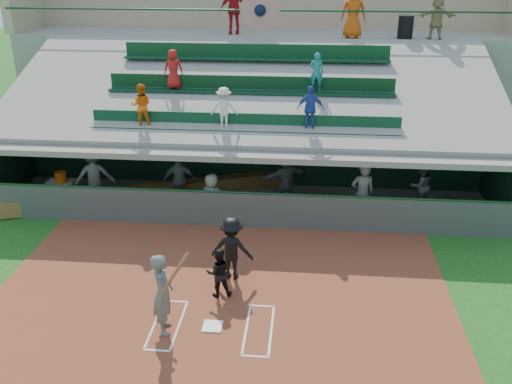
# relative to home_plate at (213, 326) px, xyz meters

# --- Properties ---
(ground) EXTENTS (100.00, 100.00, 0.00)m
(ground) POSITION_rel_home_plate_xyz_m (0.00, 0.00, -0.04)
(ground) COLOR #195217
(ground) RESTS_ON ground
(dirt_slab) EXTENTS (11.00, 9.00, 0.02)m
(dirt_slab) POSITION_rel_home_plate_xyz_m (0.00, 0.50, -0.03)
(dirt_slab) COLOR brown
(dirt_slab) RESTS_ON ground
(home_plate) EXTENTS (0.43, 0.43, 0.03)m
(home_plate) POSITION_rel_home_plate_xyz_m (0.00, 0.00, 0.00)
(home_plate) COLOR silver
(home_plate) RESTS_ON dirt_slab
(batters_box_chalk) EXTENTS (2.65, 1.85, 0.01)m
(batters_box_chalk) POSITION_rel_home_plate_xyz_m (0.00, 0.00, -0.01)
(batters_box_chalk) COLOR silver
(batters_box_chalk) RESTS_ON dirt_slab
(dugout_floor) EXTENTS (16.00, 3.50, 0.04)m
(dugout_floor) POSITION_rel_home_plate_xyz_m (0.00, 6.75, -0.02)
(dugout_floor) COLOR gray
(dugout_floor) RESTS_ON ground
(concourse_slab) EXTENTS (20.00, 3.00, 4.60)m
(concourse_slab) POSITION_rel_home_plate_xyz_m (0.00, 13.50, 2.26)
(concourse_slab) COLOR gray
(concourse_slab) RESTS_ON ground
(grandstand) EXTENTS (20.40, 10.40, 7.80)m
(grandstand) POSITION_rel_home_plate_xyz_m (-0.01, 10.51, 2.23)
(grandstand) COLOR #4B504B
(grandstand) RESTS_ON ground
(batter_at_plate) EXTENTS (0.92, 0.80, 1.95)m
(batter_at_plate) POSITION_rel_home_plate_xyz_m (-1.00, -0.20, 0.92)
(batter_at_plate) COLOR #51534E
(batter_at_plate) RESTS_ON dirt_slab
(catcher) EXTENTS (0.69, 0.59, 1.24)m
(catcher) POSITION_rel_home_plate_xyz_m (-0.04, 1.27, 0.60)
(catcher) COLOR black
(catcher) RESTS_ON dirt_slab
(home_umpire) EXTENTS (1.13, 0.73, 1.65)m
(home_umpire) POSITION_rel_home_plate_xyz_m (0.16, 2.12, 0.81)
(home_umpire) COLOR black
(home_umpire) RESTS_ON dirt_slab
(dugout_bench) EXTENTS (15.11, 6.58, 0.48)m
(dugout_bench) POSITION_rel_home_plate_xyz_m (-0.14, 7.97, 0.25)
(dugout_bench) COLOR olive
(dugout_bench) RESTS_ON dugout_floor
(white_table) EXTENTS (0.88, 0.69, 0.74)m
(white_table) POSITION_rel_home_plate_xyz_m (-5.98, 6.15, 0.38)
(white_table) COLOR silver
(white_table) RESTS_ON dugout_floor
(water_cooler) EXTENTS (0.36, 0.36, 0.36)m
(water_cooler) POSITION_rel_home_plate_xyz_m (-5.91, 6.10, 0.93)
(water_cooler) COLOR #CB520B
(water_cooler) RESTS_ON white_table
(dugout_player_a) EXTENTS (1.45, 1.12, 1.98)m
(dugout_player_a) POSITION_rel_home_plate_xyz_m (-4.83, 6.19, 1.00)
(dugout_player_a) COLOR #5F615C
(dugout_player_a) RESTS_ON dugout_floor
(dugout_player_b) EXTENTS (1.08, 0.58, 1.75)m
(dugout_player_b) POSITION_rel_home_plate_xyz_m (-2.07, 6.30, 0.88)
(dugout_player_b) COLOR #61645E
(dugout_player_b) RESTS_ON dugout_floor
(dugout_player_c) EXTENTS (0.85, 0.66, 1.54)m
(dugout_player_c) POSITION_rel_home_plate_xyz_m (-0.85, 5.23, 0.78)
(dugout_player_c) COLOR #585A55
(dugout_player_c) RESTS_ON dugout_floor
(dugout_player_d) EXTENTS (1.70, 1.33, 1.80)m
(dugout_player_d) POSITION_rel_home_plate_xyz_m (1.29, 6.77, 0.91)
(dugout_player_d) COLOR #5D5F5A
(dugout_player_d) RESTS_ON dugout_floor
(dugout_player_e) EXTENTS (0.74, 0.53, 1.91)m
(dugout_player_e) POSITION_rel_home_plate_xyz_m (3.63, 5.56, 0.96)
(dugout_player_e) COLOR #575954
(dugout_player_e) RESTS_ON dugout_floor
(dugout_player_f) EXTENTS (0.93, 0.85, 1.56)m
(dugout_player_f) POSITION_rel_home_plate_xyz_m (5.56, 6.81, 0.78)
(dugout_player_f) COLOR #5B5F59
(dugout_player_f) RESTS_ON dugout_floor
(trash_bin) EXTENTS (0.56, 0.56, 0.85)m
(trash_bin) POSITION_rel_home_plate_xyz_m (5.46, 12.26, 4.99)
(trash_bin) COLOR black
(trash_bin) RESTS_ON concourse_slab
(concourse_staff_a) EXTENTS (1.19, 0.70, 1.90)m
(concourse_staff_a) POSITION_rel_home_plate_xyz_m (-1.10, 12.90, 5.51)
(concourse_staff_a) COLOR #AD131E
(concourse_staff_a) RESTS_ON concourse_slab
(concourse_staff_b) EXTENTS (0.99, 0.71, 1.89)m
(concourse_staff_b) POSITION_rel_home_plate_xyz_m (3.48, 12.18, 5.51)
(concourse_staff_b) COLOR #CA470B
(concourse_staff_b) RESTS_ON concourse_slab
(concourse_staff_c) EXTENTS (1.47, 0.49, 1.57)m
(concourse_staff_c) POSITION_rel_home_plate_xyz_m (6.54, 12.19, 5.35)
(concourse_staff_c) COLOR tan
(concourse_staff_c) RESTS_ON concourse_slab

